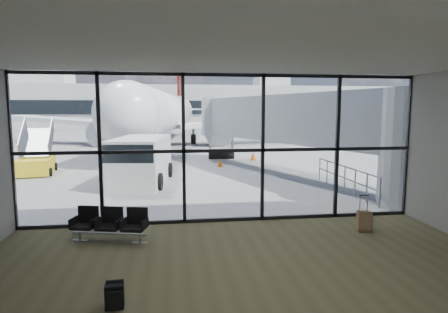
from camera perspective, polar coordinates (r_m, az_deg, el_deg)
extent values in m
plane|color=slate|center=(51.23, -6.16, 3.13)|extent=(220.00, 220.00, 0.00)
cube|color=brown|center=(8.01, 4.06, -18.05)|extent=(12.00, 8.00, 0.01)
cube|color=silver|center=(7.34, 4.37, 15.64)|extent=(12.00, 8.00, 0.02)
cube|color=#B6B6B1|center=(3.64, 17.78, -11.64)|extent=(12.00, 0.02, 4.50)
cube|color=white|center=(11.26, -0.05, 1.16)|extent=(12.00, 0.04, 4.50)
cube|color=black|center=(11.69, -0.05, -9.59)|extent=(12.00, 0.12, 0.10)
cube|color=black|center=(11.26, -0.05, 0.90)|extent=(12.00, 0.12, 0.10)
cube|color=black|center=(11.25, -0.05, 12.32)|extent=(12.00, 0.12, 0.10)
cube|color=black|center=(12.02, -29.69, 0.61)|extent=(0.10, 0.12, 4.50)
cube|color=black|center=(11.35, -18.37, 0.85)|extent=(0.10, 0.12, 4.50)
cube|color=black|center=(11.16, -6.16, 1.07)|extent=(0.10, 0.12, 4.50)
cube|color=black|center=(11.48, 5.90, 1.23)|extent=(0.10, 0.12, 4.50)
cube|color=black|center=(12.28, 16.85, 1.34)|extent=(0.10, 0.12, 4.50)
cube|color=black|center=(13.46, 26.18, 1.39)|extent=(0.10, 0.12, 4.50)
cylinder|color=#A7AAAC|center=(14.97, 27.82, 1.22)|extent=(2.80, 2.80, 4.20)
cube|color=#A7AAAC|center=(20.04, 9.82, 5.75)|extent=(7.45, 14.81, 2.40)
cube|color=#A7AAAC|center=(26.32, -0.40, 6.12)|extent=(2.60, 2.20, 2.60)
cylinder|color=gray|center=(26.35, -2.12, 1.54)|extent=(0.20, 0.20, 1.80)
cylinder|color=gray|center=(26.55, 1.32, 1.58)|extent=(0.20, 0.20, 1.80)
cylinder|color=black|center=(26.51, -0.39, 0.16)|extent=(1.80, 0.56, 0.56)
cylinder|color=gray|center=(14.16, 22.65, -5.15)|extent=(0.06, 0.06, 1.10)
cylinder|color=gray|center=(14.92, 20.90, -4.47)|extent=(0.06, 0.06, 1.10)
cylinder|color=gray|center=(15.70, 19.32, -3.85)|extent=(0.06, 0.06, 1.10)
cylinder|color=gray|center=(16.49, 17.90, -3.29)|extent=(0.06, 0.06, 1.10)
cylinder|color=gray|center=(17.29, 16.60, -2.78)|extent=(0.06, 0.06, 1.10)
cylinder|color=gray|center=(18.10, 15.43, -2.31)|extent=(0.06, 0.06, 1.10)
cylinder|color=gray|center=(18.92, 14.36, -1.88)|extent=(0.06, 0.06, 1.10)
cylinder|color=gray|center=(16.41, 17.96, -1.47)|extent=(0.06, 5.40, 0.06)
cylinder|color=gray|center=(16.48, 17.90, -3.12)|extent=(0.06, 5.40, 0.06)
cube|color=beige|center=(73.12, -6.74, 7.40)|extent=(80.00, 12.00, 8.00)
cube|color=black|center=(67.02, -6.63, 7.44)|extent=(80.00, 0.20, 2.40)
cube|color=beige|center=(77.02, -26.09, 10.82)|extent=(10.00, 8.00, 3.00)
cube|color=beige|center=(75.87, 7.20, 11.15)|extent=(6.00, 6.00, 2.00)
cylinder|color=#382619|center=(88.87, -28.74, 5.03)|extent=(0.50, 0.50, 3.42)
sphere|color=black|center=(88.89, -28.89, 7.72)|extent=(6.27, 6.27, 6.27)
cylinder|color=#382619|center=(86.94, -25.01, 4.97)|extent=(0.50, 0.50, 2.70)
sphere|color=black|center=(86.92, -25.12, 7.14)|extent=(4.95, 4.95, 4.95)
cylinder|color=#382619|center=(85.37, -21.15, 5.25)|extent=(0.50, 0.50, 3.06)
sphere|color=black|center=(85.37, -21.26, 7.76)|extent=(5.61, 5.61, 5.61)
cylinder|color=#382619|center=(84.20, -17.16, 5.52)|extent=(0.50, 0.50, 3.42)
sphere|color=black|center=(84.22, -17.27, 8.36)|extent=(6.27, 6.27, 6.27)
cube|color=gray|center=(10.35, -17.06, -11.16)|extent=(1.94, 0.56, 0.04)
cube|color=black|center=(10.58, -20.51, -9.92)|extent=(0.67, 0.64, 0.07)
cube|color=black|center=(10.73, -19.95, -8.36)|extent=(0.56, 0.20, 0.50)
cube|color=black|center=(10.30, -17.10, -10.25)|extent=(0.67, 0.64, 0.07)
cube|color=black|center=(10.45, -16.59, -8.63)|extent=(0.56, 0.20, 0.50)
cube|color=black|center=(10.05, -13.50, -10.55)|extent=(0.67, 0.64, 0.07)
cube|color=black|center=(10.21, -13.05, -8.89)|extent=(0.56, 0.20, 0.50)
cylinder|color=gray|center=(10.72, -21.10, -11.31)|extent=(0.05, 0.05, 0.23)
cylinder|color=gray|center=(10.10, -12.72, -12.15)|extent=(0.05, 0.05, 0.23)
cube|color=black|center=(7.12, -16.34, -19.79)|extent=(0.32, 0.21, 0.43)
cube|color=black|center=(7.02, -16.44, -20.22)|extent=(0.26, 0.07, 0.29)
cylinder|color=black|center=(7.12, -16.32, -17.88)|extent=(0.30, 0.09, 0.08)
cube|color=#87694B|center=(11.40, 20.58, -9.19)|extent=(0.41, 0.29, 0.57)
cube|color=#87694B|center=(11.28, 20.80, -9.36)|extent=(0.32, 0.09, 0.42)
cylinder|color=gray|center=(11.34, 20.00, -6.71)|extent=(0.03, 0.03, 0.47)
cylinder|color=gray|center=(11.41, 21.00, -6.67)|extent=(0.03, 0.03, 0.47)
cube|color=black|center=(11.32, 20.55, -5.55)|extent=(0.26, 0.07, 0.02)
cylinder|color=black|center=(11.53, 19.84, -10.38)|extent=(0.04, 0.07, 0.06)
cylinder|color=black|center=(11.60, 20.84, -10.32)|extent=(0.04, 0.07, 0.06)
cylinder|color=white|center=(38.64, -9.24, 6.61)|extent=(7.46, 32.32, 3.96)
sphere|color=white|center=(22.85, -14.60, 6.29)|extent=(3.96, 3.96, 3.96)
cone|color=white|center=(57.25, -6.74, 7.06)|extent=(4.64, 6.81, 3.96)
cube|color=black|center=(23.47, -14.28, 7.62)|extent=(2.48, 1.53, 0.53)
cube|color=white|center=(41.87, -21.48, 4.99)|extent=(16.11, 9.92, 1.27)
cylinder|color=black|center=(38.80, -17.57, 3.45)|extent=(2.63, 3.86, 2.25)
cube|color=white|center=(57.12, -10.24, 7.10)|extent=(6.19, 3.68, 0.19)
cube|color=white|center=(39.59, 4.21, 5.37)|extent=(16.44, 6.81, 1.27)
cylinder|color=black|center=(37.30, -0.88, 3.65)|extent=(2.63, 3.86, 2.25)
cube|color=white|center=(56.51, -3.31, 7.20)|extent=(6.04, 2.50, 0.19)
cube|color=#500F0B|center=(57.36, -6.79, 10.58)|extent=(0.77, 4.07, 6.42)
cylinder|color=gray|center=(25.07, -13.33, 0.73)|extent=(0.21, 0.21, 1.50)
cylinder|color=black|center=(25.11, -13.31, -0.12)|extent=(0.35, 0.77, 0.75)
cylinder|color=black|center=(39.78, -13.34, 2.59)|extent=(0.59, 1.07, 1.03)
cylinder|color=black|center=(39.00, -4.68, 2.67)|extent=(0.59, 1.07, 1.03)
cube|color=silver|center=(17.94, -12.52, -0.60)|extent=(2.76, 5.20, 2.16)
cube|color=black|center=(16.09, -13.90, 0.64)|extent=(2.20, 1.54, 0.76)
cylinder|color=black|center=(16.76, -17.21, -3.70)|extent=(0.36, 0.78, 0.76)
cylinder|color=black|center=(16.28, -9.89, -3.80)|extent=(0.36, 0.78, 0.76)
cylinder|color=black|center=(19.84, -14.58, -1.99)|extent=(0.36, 0.78, 0.76)
cylinder|color=black|center=(19.44, -8.38, -2.02)|extent=(0.36, 0.78, 0.76)
cube|color=black|center=(28.84, -12.60, 1.05)|extent=(2.07, 2.98, 0.91)
cube|color=black|center=(29.83, -13.14, 2.54)|extent=(1.75, 2.49, 0.93)
cylinder|color=black|center=(27.84, -13.41, 0.25)|extent=(0.32, 0.49, 0.45)
cylinder|color=black|center=(28.15, -10.89, 0.39)|extent=(0.32, 0.49, 0.45)
cylinder|color=black|center=(29.60, -14.20, 0.62)|extent=(0.32, 0.49, 0.45)
cylinder|color=black|center=(29.90, -11.83, 0.75)|extent=(0.32, 0.49, 0.45)
cube|color=gold|center=(22.60, -26.74, -1.23)|extent=(2.07, 3.09, 0.82)
cube|color=gray|center=(23.28, -26.57, 1.91)|extent=(1.78, 2.52, 1.51)
cylinder|color=black|center=(21.80, -29.27, -2.28)|extent=(0.27, 0.48, 0.45)
cylinder|color=black|center=(21.50, -25.01, -2.16)|extent=(0.27, 0.48, 0.45)
cylinder|color=black|center=(23.78, -28.24, -1.52)|extent=(0.27, 0.48, 0.45)
cylinder|color=black|center=(23.51, -24.33, -1.39)|extent=(0.27, 0.48, 0.45)
cube|color=#F03E0C|center=(27.10, -0.92, -0.19)|extent=(0.44, 0.44, 0.03)
cone|color=#F03E0C|center=(27.06, -0.93, 0.44)|extent=(0.42, 0.42, 0.62)
cube|color=#D8570B|center=(26.00, 4.46, -0.51)|extent=(0.42, 0.42, 0.03)
cone|color=#D8570B|center=(25.97, 4.47, 0.11)|extent=(0.40, 0.40, 0.60)
cube|color=#EC5F0C|center=(22.88, -0.65, -1.52)|extent=(0.37, 0.37, 0.03)
cone|color=#EC5F0C|center=(22.84, -0.65, -0.90)|extent=(0.35, 0.35, 0.53)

